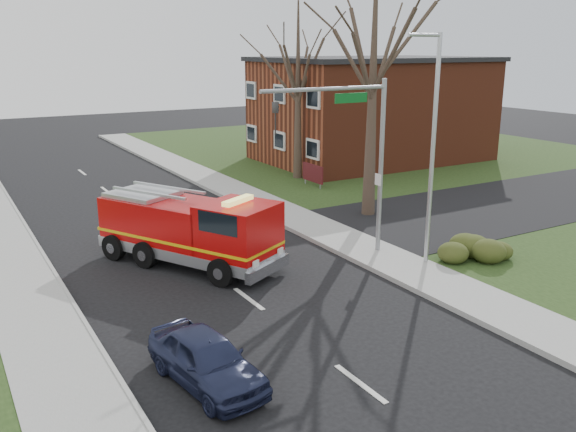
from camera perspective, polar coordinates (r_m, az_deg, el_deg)
ground at (r=20.04m, az=-3.70°, el=-7.77°), size 120.00×120.00×0.00m
sidewalk_right at (r=23.25m, az=10.10°, el=-4.42°), size 2.40×80.00×0.15m
sidewalk_left at (r=18.36m, az=-21.57°, el=-10.92°), size 2.40×80.00×0.15m
cross_street_right at (r=37.65m, az=25.16°, el=2.04°), size 30.00×8.00×0.15m
brick_building at (r=44.12m, az=7.89°, el=9.87°), size 15.40×10.40×7.25m
health_center_sign at (r=35.20m, az=2.33°, el=4.00°), size 0.12×2.00×1.40m
hedge_corner at (r=24.28m, az=16.74°, el=-2.73°), size 2.80×2.00×0.90m
bare_tree_near at (r=28.61m, az=8.02°, el=14.39°), size 6.00×6.00×12.00m
bare_tree_far at (r=36.90m, az=0.95°, el=13.33°), size 5.25×5.25×10.50m
traffic_signal_mast at (r=22.66m, az=6.26°, el=7.31°), size 5.29×0.18×6.80m
streetlight_pole at (r=22.40m, az=13.31°, el=6.49°), size 1.48×0.16×8.40m
fire_engine at (r=22.97m, az=-9.11°, el=-1.42°), size 5.43×7.38×2.85m
parked_car_maroon at (r=15.22m, az=-7.65°, el=-13.13°), size 2.07×4.00×1.30m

